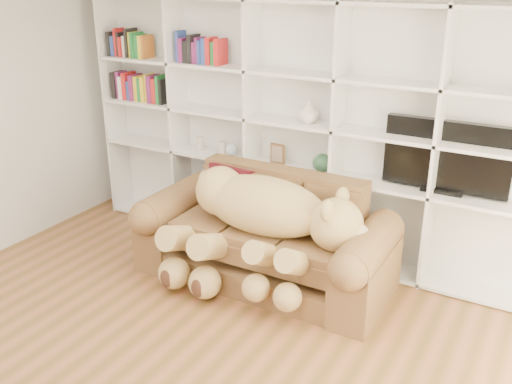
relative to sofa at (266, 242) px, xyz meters
The scene contains 14 objects.
floor 1.71m from the sofa, 91.86° to the right, with size 5.00×5.00×0.00m, color brown.
wall_back 1.30m from the sofa, 93.74° to the left, with size 5.00×0.02×2.70m, color silver.
bookshelf 1.21m from the sofa, 113.00° to the left, with size 4.43×0.35×2.40m.
sofa is the anchor object (origin of this frame).
teddy_bear 0.36m from the sofa, 77.67° to the right, with size 1.69×0.92×0.98m.
throw_pillow 0.61m from the sofa, 161.76° to the left, with size 0.45×0.14×0.45m, color #520E16.
gift_box 0.81m from the sofa, ahead, with size 0.31×0.29×0.25m, color #C74B1A.
tv 1.71m from the sofa, 27.19° to the left, with size 1.04×0.18×0.61m.
picture_frame 0.91m from the sofa, 109.09° to the left, with size 0.15×0.03×0.19m, color brown.
green_vase 0.91m from the sofa, 69.14° to the left, with size 0.17×0.17×0.17m, color #2F5B3A.
figurine_tall 1.42m from the sofa, 150.66° to the left, with size 0.07×0.07×0.14m, color beige.
figurine_short 1.21m from the sofa, 143.21° to the left, with size 0.08×0.08×0.13m, color beige.
snow_globe 1.14m from the sofa, 139.57° to the left, with size 0.12×0.12×0.12m, color silver.
shelf_vase 1.24m from the sofa, 82.14° to the left, with size 0.20×0.20×0.21m, color beige.
Camera 1 is at (2.23, -2.35, 2.64)m, focal length 40.00 mm.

